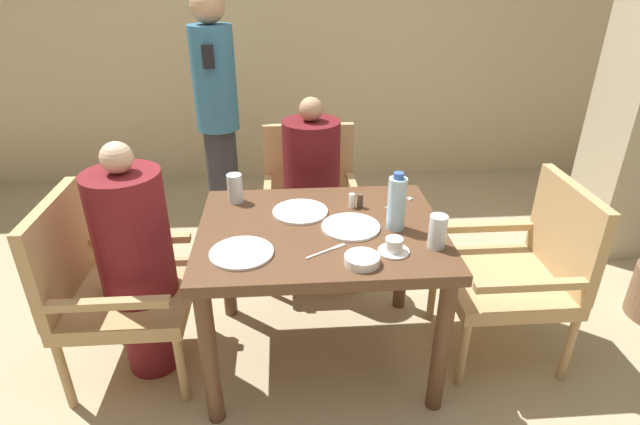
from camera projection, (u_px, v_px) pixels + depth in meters
The scene contains 21 objects.
ground_plane at pixel (321, 353), 2.50m from camera, with size 16.00×16.00×0.00m, color tan.
wall_back at pixel (299, 11), 3.97m from camera, with size 8.00×0.06×2.80m.
dining_table at pixel (321, 248), 2.22m from camera, with size 1.07×0.84×0.72m.
chair_left_side at pixel (108, 283), 2.23m from camera, with size 0.56×0.56×0.88m.
diner_in_left_chair at pixel (137, 262), 2.19m from camera, with size 0.32×0.32×1.13m.
chair_far_side at pixel (310, 197), 3.04m from camera, with size 0.56×0.56×0.88m.
diner_in_far_chair at pixel (312, 192), 2.86m from camera, with size 0.32×0.32×1.12m.
chair_right_side at pixel (522, 266), 2.35m from camera, with size 0.56×0.56×0.88m.
standing_host at pixel (217, 112), 3.26m from camera, with size 0.28×0.31×1.63m.
plate_main_left at pixel (300, 212), 2.30m from camera, with size 0.25×0.25×0.01m.
plate_main_right at pixel (242, 253), 1.97m from camera, with size 0.25×0.25×0.01m.
plate_dessert_center at pixel (351, 227), 2.16m from camera, with size 0.25×0.25×0.01m.
teacup_with_saucer at pixel (394, 247), 1.98m from camera, with size 0.13×0.13×0.06m.
bowl_small at pixel (362, 260), 1.90m from camera, with size 0.14×0.14×0.04m.
water_bottle at pixel (397, 203), 2.11m from camera, with size 0.08×0.08×0.26m.
glass_tall_near at pixel (235, 188), 2.38m from camera, with size 0.07×0.07×0.14m.
glass_tall_mid at pixel (438, 231), 2.00m from camera, with size 0.07×0.07×0.14m.
salt_shaker at pixel (352, 201), 2.33m from camera, with size 0.03×0.03×0.07m.
pepper_shaker at pixel (360, 201), 2.33m from camera, with size 0.03×0.03×0.07m.
fork_beside_plate at pixel (402, 202), 2.40m from camera, with size 0.16×0.11×0.00m.
knife_beside_plate at pixel (328, 250), 2.00m from camera, with size 0.17×0.11×0.00m.
Camera 1 is at (-0.14, -1.91, 1.76)m, focal length 28.00 mm.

